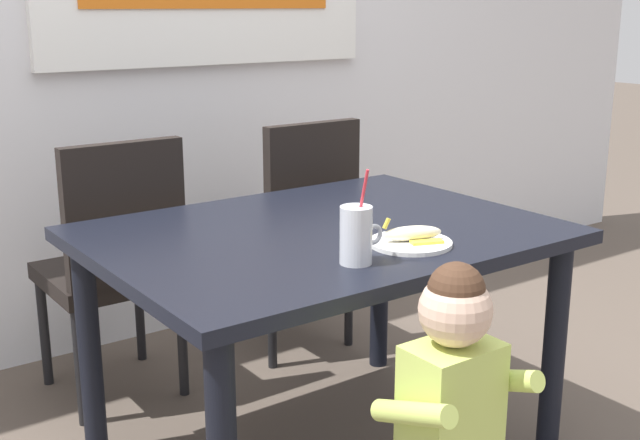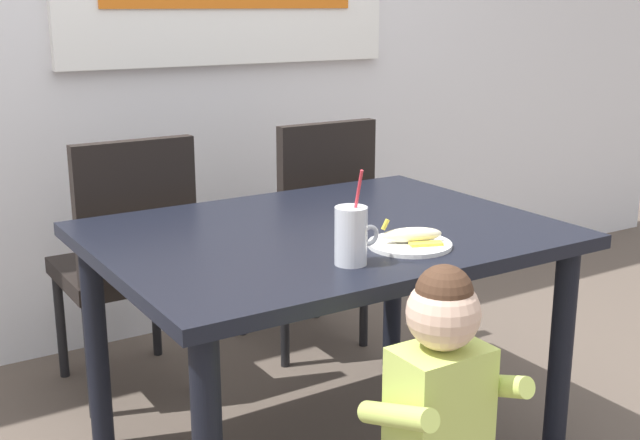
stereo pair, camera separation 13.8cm
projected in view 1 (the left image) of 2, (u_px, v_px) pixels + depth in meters
name	position (u px, v px, depth m)	size (l,w,h in m)	color
dining_table	(322.00, 260.00, 2.42)	(1.32, 1.00, 0.75)	black
dining_chair_left	(115.00, 256.00, 2.83)	(0.44, 0.44, 0.96)	black
dining_chair_right	(296.00, 223.00, 3.27)	(0.44, 0.45, 0.96)	black
toddler_standing	(452.00, 391.00, 1.88)	(0.33, 0.24, 0.84)	#3F4760
milk_cup	(356.00, 238.00, 2.06)	(0.13, 0.08, 0.25)	silver
snack_plate	(410.00, 243.00, 2.23)	(0.23, 0.23, 0.01)	white
peeled_banana	(413.00, 234.00, 2.23)	(0.17, 0.13, 0.07)	#F4EAC6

